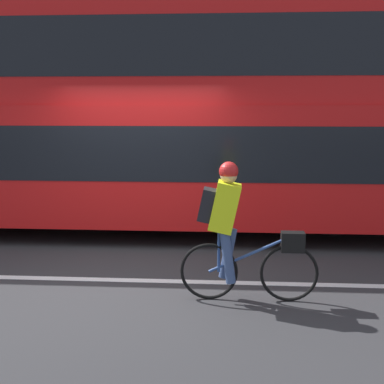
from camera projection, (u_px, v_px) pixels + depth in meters
ground_plane at (123, 278)px, 6.87m from camera, size 80.00×80.00×0.00m
road_center_line at (122, 280)px, 6.77m from camera, size 50.00×0.14×0.01m
sidewalk_curb at (168, 204)px, 11.69m from camera, size 60.00×1.69×0.10m
building_facade at (172, 13)px, 12.00m from camera, size 60.00×0.30×8.47m
bus at (118, 112)px, 9.13m from camera, size 11.84×2.48×3.76m
cyclist_on_bike at (234, 226)px, 5.96m from camera, size 1.56×0.32×1.58m
street_sign_post at (246, 142)px, 11.26m from camera, size 0.36×0.09×2.36m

